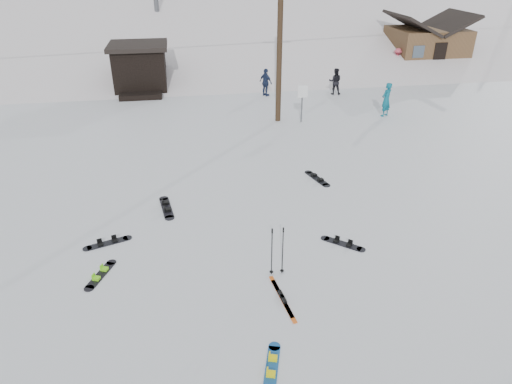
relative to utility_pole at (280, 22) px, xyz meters
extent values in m
plane|color=white|center=(-2.00, -14.00, -4.68)|extent=(200.00, 200.00, 0.00)
cube|color=white|center=(-2.00, 41.00, -16.68)|extent=(60.00, 85.24, 65.97)
cube|color=white|center=(36.00, 36.00, -15.68)|extent=(45.66, 93.98, 54.59)
cylinder|color=#3A2819|center=(0.00, 0.00, -0.18)|extent=(0.26, 0.26, 9.00)
cylinder|color=#595B60|center=(1.10, -0.40, -3.78)|extent=(0.07, 0.07, 1.80)
cube|color=white|center=(1.10, -0.44, -3.13)|extent=(0.50, 0.04, 0.60)
cube|color=black|center=(-7.00, 7.00, -3.43)|extent=(3.00, 3.00, 2.50)
cube|color=black|center=(-7.00, 7.00, -2.06)|extent=(3.40, 3.40, 0.25)
cube|color=black|center=(-7.00, 5.20, -4.53)|extent=(2.40, 1.20, 0.30)
cube|color=brown|center=(13.00, 10.00, -3.33)|extent=(5.00, 4.00, 2.70)
cube|color=black|center=(11.65, 10.00, -1.63)|extent=(2.69, 4.40, 1.43)
cube|color=black|center=(14.35, 10.00, -1.63)|extent=(2.69, 4.40, 1.43)
cube|color=black|center=(13.00, 7.98, -3.58)|extent=(0.90, 0.06, 1.90)
cube|color=#1958A8|center=(-3.32, -15.05, -4.67)|extent=(0.58, 1.15, 0.02)
cylinder|color=#1958A8|center=(-3.15, -14.51, -4.67)|extent=(0.26, 0.26, 0.02)
cube|color=yellow|center=(-3.26, -14.86, -4.62)|extent=(0.22, 0.19, 0.07)
cube|color=yellow|center=(-3.38, -15.25, -4.62)|extent=(0.22, 0.19, 0.07)
cube|color=#D85416|center=(-2.64, -13.12, -4.67)|extent=(0.31, 1.60, 0.02)
cube|color=black|center=(-2.64, -13.12, -4.62)|extent=(0.12, 0.30, 0.07)
cube|color=#D85416|center=(-2.66, -12.95, -4.67)|extent=(0.31, 1.60, 0.02)
cube|color=black|center=(-2.66, -12.95, -4.62)|extent=(0.12, 0.30, 0.07)
cylinder|color=black|center=(-2.73, -12.03, -4.00)|extent=(0.03, 0.03, 1.37)
cylinder|color=black|center=(-2.73, -12.03, -4.61)|extent=(0.10, 0.10, 0.01)
cylinder|color=black|center=(-2.73, -12.03, -3.33)|extent=(0.04, 0.04, 0.13)
cylinder|color=black|center=(-2.44, -12.03, -4.00)|extent=(0.03, 0.03, 1.37)
cylinder|color=black|center=(-2.44, -12.03, -4.61)|extent=(0.10, 0.10, 0.01)
cylinder|color=black|center=(-2.44, -12.03, -3.33)|extent=(0.04, 0.04, 0.13)
cube|color=black|center=(-7.17, -9.85, -4.67)|extent=(1.18, 0.62, 0.02)
cylinder|color=black|center=(-6.62, -9.67, -4.67)|extent=(0.26, 0.26, 0.02)
cylinder|color=black|center=(-7.71, -10.04, -4.67)|extent=(0.26, 0.26, 0.02)
cube|color=black|center=(-6.97, -9.79, -4.62)|extent=(0.20, 0.22, 0.08)
cube|color=black|center=(-7.36, -9.92, -4.62)|extent=(0.20, 0.22, 0.08)
cube|color=black|center=(-5.48, -8.05, -4.67)|extent=(0.50, 1.38, 0.03)
cylinder|color=black|center=(-5.58, -7.38, -4.67)|extent=(0.31, 0.31, 0.03)
cylinder|color=black|center=(-5.38, -8.71, -4.67)|extent=(0.31, 0.31, 0.03)
cube|color=black|center=(-5.52, -7.81, -4.61)|extent=(0.24, 0.20, 0.09)
cube|color=black|center=(-5.45, -8.29, -4.61)|extent=(0.24, 0.20, 0.09)
cube|color=black|center=(-7.18, -11.35, -4.67)|extent=(0.67, 1.12, 0.02)
cylinder|color=black|center=(-6.96, -10.83, -4.67)|extent=(0.26, 0.26, 0.02)
cylinder|color=black|center=(-7.39, -11.86, -4.67)|extent=(0.26, 0.26, 0.02)
cube|color=#7DF01C|center=(-7.10, -11.16, -4.62)|extent=(0.22, 0.20, 0.07)
cube|color=#7DF01C|center=(-7.25, -11.53, -4.62)|extent=(0.22, 0.20, 0.07)
cube|color=black|center=(-0.40, -11.02, -4.67)|extent=(1.01, 0.92, 0.02)
cylinder|color=black|center=(0.02, -11.38, -4.67)|extent=(0.26, 0.26, 0.02)
cylinder|color=black|center=(-0.83, -10.66, -4.67)|extent=(0.26, 0.26, 0.02)
cube|color=black|center=(-0.25, -11.15, -4.62)|extent=(0.22, 0.23, 0.07)
cube|color=black|center=(-0.56, -10.89, -4.62)|extent=(0.22, 0.23, 0.07)
cube|color=black|center=(0.07, -6.75, -4.67)|extent=(0.63, 1.26, 0.03)
cylinder|color=black|center=(-0.11, -6.16, -4.67)|extent=(0.28, 0.28, 0.03)
cylinder|color=black|center=(0.25, -7.34, -4.67)|extent=(0.28, 0.28, 0.03)
cube|color=black|center=(0.01, -6.54, -4.62)|extent=(0.24, 0.20, 0.08)
cube|color=black|center=(0.14, -6.97, -4.62)|extent=(0.24, 0.20, 0.08)
imported|color=#0B5D73|center=(5.57, -0.21, -3.82)|extent=(0.75, 0.68, 1.72)
imported|color=black|center=(4.30, 4.10, -3.92)|extent=(0.88, 0.77, 1.53)
imported|color=#D1495D|center=(10.30, 8.76, -3.87)|extent=(1.13, 0.77, 1.62)
imported|color=#1C2746|center=(0.21, 4.44, -3.89)|extent=(0.85, 0.98, 1.58)
camera|label=1|loc=(-4.72, -21.46, 2.89)|focal=32.00mm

